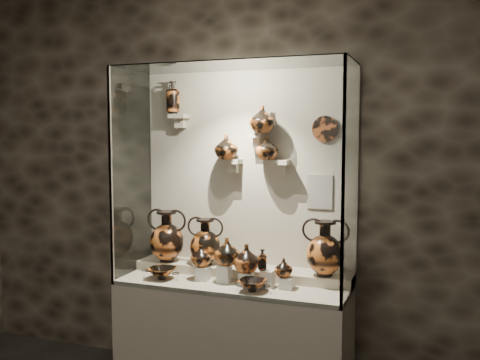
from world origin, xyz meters
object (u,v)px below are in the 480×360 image
kylix_right (253,284)px  jug_a (201,255)px  amphora_right (325,248)px  ovoid_vase_c (267,148)px  amphora_mid (205,241)px  kylix_left (162,272)px  lekythos_tall (173,96)px  jug_e (284,268)px  ovoid_vase_b (262,119)px  lekythos_small (262,258)px  jug_b (227,251)px  ovoid_vase_a (226,147)px  jug_c (247,258)px  amphora_left (167,236)px

kylix_right → jug_a: bearing=171.9°
amphora_right → kylix_right: (-0.44, -0.32, -0.22)m
amphora_right → ovoid_vase_c: ovoid_vase_c is taller
amphora_mid → amphora_right: size_ratio=0.90×
kylix_right → ovoid_vase_c: ovoid_vase_c is taller
amphora_mid → kylix_right: size_ratio=1.45×
kylix_left → lekythos_tall: lekythos_tall is taller
amphora_mid → jug_e: bearing=-10.6°
kylix_left → ovoid_vase_b: bearing=10.6°
jug_e → lekythos_tall: lekythos_tall is taller
amphora_mid → jug_e: amphora_mid is taller
kylix_left → kylix_right: 0.74m
amphora_mid → lekythos_small: bearing=-17.2°
lekythos_small → kylix_left: size_ratio=0.65×
jug_b → kylix_right: 0.34m
amphora_right → ovoid_vase_a: 1.06m
jug_b → jug_e: size_ratio=1.49×
jug_e → jug_a: bearing=-161.7°
jug_c → ovoid_vase_b: bearing=62.0°
ovoid_vase_a → ovoid_vase_b: ovoid_vase_b is taller
jug_a → kylix_right: 0.50m
amphora_mid → lekythos_tall: size_ratio=1.23×
jug_c → lekythos_tall: bearing=141.7°
amphora_left → jug_c: amphora_left is taller
kylix_right → ovoid_vase_c: bearing=103.8°
amphora_left → kylix_left: (0.09, -0.25, -0.22)m
jug_a → ovoid_vase_a: bearing=78.1°
lekythos_small → ovoid_vase_b: 1.02m
amphora_mid → jug_e: (0.68, -0.18, -0.10)m
jug_c → lekythos_small: size_ratio=1.17×
amphora_right → kylix_right: size_ratio=1.62×
amphora_mid → lekythos_tall: bearing=169.2°
ovoid_vase_a → lekythos_small: bearing=-12.8°
amphora_right → amphora_mid: bearing=-176.1°
kylix_right → ovoid_vase_a: size_ratio=1.30×
jug_c → lekythos_small: 0.13m
jug_e → ovoid_vase_c: (-0.20, 0.24, 0.83)m
amphora_right → lekythos_small: 0.45m
amphora_left → jug_e: (1.01, -0.16, -0.13)m
jug_e → lekythos_tall: 1.61m
kylix_right → lekythos_small: bearing=85.5°
lekythos_small → kylix_left: 0.78m
ovoid_vase_c → jug_c: bearing=-123.9°
amphora_left → ovoid_vase_a: ovoid_vase_a is taller
jug_a → kylix_left: 0.32m
kylix_right → lekythos_tall: bearing=163.0°
lekythos_small → ovoid_vase_a: 0.90m
lekythos_tall → lekythos_small: bearing=-18.4°
jug_b → lekythos_tall: size_ratio=0.68×
kylix_left → ovoid_vase_a: (0.39, 0.32, 0.93)m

